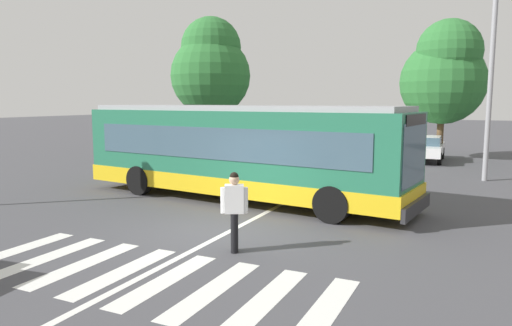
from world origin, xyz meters
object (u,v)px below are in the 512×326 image
at_px(background_tree_left, 211,67).
at_px(background_tree_right, 444,73).
at_px(parked_car_champagne, 372,145).
at_px(parked_car_white, 425,147).
at_px(city_transit_bus, 239,151).
at_px(pedestrian_crossing_street, 234,207).
at_px(twin_arm_street_lamp, 494,22).
at_px(parked_car_teal, 327,143).

height_order(background_tree_left, background_tree_right, background_tree_left).
distance_m(parked_car_champagne, parked_car_white, 2.78).
bearing_deg(background_tree_left, city_transit_bus, -55.62).
distance_m(pedestrian_crossing_street, parked_car_champagne, 18.01).
relative_size(twin_arm_street_lamp, background_tree_right, 1.38).
bearing_deg(city_transit_bus, parked_car_champagne, 82.96).
xyz_separation_m(parked_car_champagne, background_tree_left, (-9.31, -1.90, 4.44)).
relative_size(pedestrian_crossing_street, twin_arm_street_lamp, 0.17).
relative_size(twin_arm_street_lamp, background_tree_left, 1.28).
bearing_deg(parked_car_champagne, parked_car_teal, -177.89).
xyz_separation_m(parked_car_white, twin_arm_street_lamp, (2.89, -5.68, 5.48)).
relative_size(parked_car_teal, twin_arm_street_lamp, 0.44).
distance_m(parked_car_white, background_tree_left, 13.03).
bearing_deg(twin_arm_street_lamp, pedestrian_crossing_street, -111.60).
xyz_separation_m(parked_car_champagne, background_tree_right, (3.50, 1.31, 3.93)).
relative_size(pedestrian_crossing_street, parked_car_teal, 0.38).
xyz_separation_m(parked_car_teal, background_tree_left, (-6.71, -1.80, 4.44)).
bearing_deg(parked_car_white, background_tree_left, -170.81).
bearing_deg(pedestrian_crossing_street, parked_car_white, 83.66).
distance_m(city_transit_bus, twin_arm_street_lamp, 11.46).
bearing_deg(city_transit_bus, parked_car_white, 71.54).
height_order(pedestrian_crossing_street, background_tree_right, background_tree_right).
distance_m(city_transit_bus, background_tree_left, 14.08).
height_order(parked_car_white, background_tree_right, background_tree_right).
bearing_deg(parked_car_teal, city_transit_bus, -85.73).
bearing_deg(parked_car_white, twin_arm_street_lamp, -63.04).
distance_m(twin_arm_street_lamp, background_tree_left, 15.47).
bearing_deg(background_tree_left, pedestrian_crossing_street, -57.93).
bearing_deg(twin_arm_street_lamp, parked_car_white, 116.96).
bearing_deg(city_transit_bus, pedestrian_crossing_street, -63.76).
height_order(parked_car_teal, parked_car_white, same).
bearing_deg(background_tree_left, parked_car_teal, 15.01).
distance_m(parked_car_teal, twin_arm_street_lamp, 11.35).
distance_m(parked_car_teal, parked_car_champagne, 2.60).
bearing_deg(pedestrian_crossing_street, parked_car_champagne, 92.46).
distance_m(parked_car_champagne, background_tree_right, 5.43).
xyz_separation_m(parked_car_white, background_tree_right, (0.72, 1.25, 3.93)).
xyz_separation_m(pedestrian_crossing_street, parked_car_champagne, (-0.77, 17.99, -0.20)).
bearing_deg(city_transit_bus, twin_arm_street_lamp, 45.85).
distance_m(city_transit_bus, pedestrian_crossing_street, 5.45).
bearing_deg(pedestrian_crossing_street, city_transit_bus, 116.24).
bearing_deg(city_transit_bus, parked_car_teal, 94.27).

